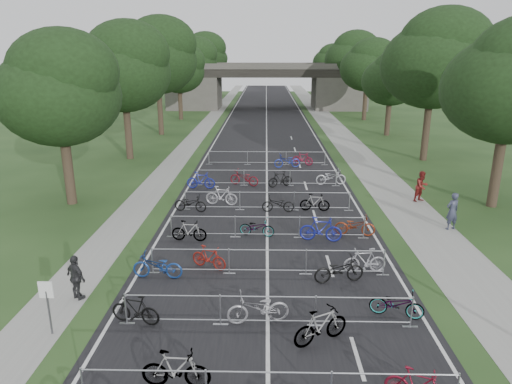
% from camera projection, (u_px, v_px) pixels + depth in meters
% --- Properties ---
extents(road, '(11.00, 140.00, 0.01)m').
position_uv_depth(road, '(266.00, 122.00, 59.20)').
color(road, black).
rests_on(road, ground).
extents(sidewalk_right, '(3.00, 140.00, 0.01)m').
position_uv_depth(sidewalk_right, '(328.00, 122.00, 59.03)').
color(sidewalk_right, gray).
rests_on(sidewalk_right, ground).
extents(sidewalk_left, '(2.00, 140.00, 0.01)m').
position_uv_depth(sidewalk_left, '(209.00, 121.00, 59.35)').
color(sidewalk_left, gray).
rests_on(sidewalk_left, ground).
extents(lane_markings, '(0.12, 140.00, 0.00)m').
position_uv_depth(lane_markings, '(266.00, 122.00, 59.20)').
color(lane_markings, silver).
rests_on(lane_markings, ground).
extents(overpass_bridge, '(31.00, 8.00, 7.05)m').
position_uv_depth(overpass_bridge, '(267.00, 86.00, 72.52)').
color(overpass_bridge, '#4B4843').
rests_on(overpass_bridge, ground).
extents(park_sign, '(0.45, 0.06, 1.83)m').
position_uv_depth(park_sign, '(47.00, 298.00, 14.01)').
color(park_sign, '#4C4C51').
rests_on(park_sign, ground).
extents(tree_left_0, '(6.72, 6.72, 10.25)m').
position_uv_depth(tree_left_0, '(60.00, 91.00, 24.95)').
color(tree_left_0, '#33261C').
rests_on(tree_left_0, ground).
extents(tree_left_1, '(7.56, 7.56, 11.53)m').
position_uv_depth(tree_left_1, '(124.00, 69.00, 36.19)').
color(tree_left_1, '#33261C').
rests_on(tree_left_1, ground).
extents(tree_right_1, '(8.18, 8.18, 12.47)m').
position_uv_depth(tree_right_1, '(435.00, 61.00, 35.52)').
color(tree_right_1, '#33261C').
rests_on(tree_right_1, ground).
extents(tree_left_2, '(8.40, 8.40, 12.81)m').
position_uv_depth(tree_left_2, '(158.00, 57.00, 47.43)').
color(tree_left_2, '#33261C').
rests_on(tree_left_2, ground).
extents(tree_right_2, '(6.16, 6.16, 9.39)m').
position_uv_depth(tree_right_2, '(392.00, 79.00, 47.57)').
color(tree_right_2, '#33261C').
rests_on(tree_right_2, ground).
extents(tree_left_3, '(6.72, 6.72, 10.25)m').
position_uv_depth(tree_left_3, '(179.00, 69.00, 59.38)').
color(tree_left_3, '#33261C').
rests_on(tree_left_3, ground).
extents(tree_right_3, '(7.17, 7.17, 10.93)m').
position_uv_depth(tree_right_3, '(368.00, 66.00, 58.76)').
color(tree_right_3, '#33261C').
rests_on(tree_right_3, ground).
extents(tree_left_4, '(7.56, 7.56, 11.53)m').
position_uv_depth(tree_left_4, '(193.00, 61.00, 70.63)').
color(tree_left_4, '#33261C').
rests_on(tree_left_4, ground).
extents(tree_right_4, '(8.18, 8.18, 12.47)m').
position_uv_depth(tree_right_4, '(352.00, 57.00, 69.95)').
color(tree_right_4, '#33261C').
rests_on(tree_right_4, ground).
extents(tree_left_5, '(8.40, 8.40, 12.81)m').
position_uv_depth(tree_left_5, '(203.00, 56.00, 81.87)').
color(tree_left_5, '#33261C').
rests_on(tree_left_5, ground).
extents(tree_right_5, '(6.16, 6.16, 9.39)m').
position_uv_depth(tree_right_5, '(339.00, 68.00, 82.00)').
color(tree_right_5, '#33261C').
rests_on(tree_right_5, ground).
extents(tree_left_6, '(6.72, 6.72, 10.25)m').
position_uv_depth(tree_left_6, '(211.00, 64.00, 93.82)').
color(tree_left_6, '#33261C').
rests_on(tree_left_6, ground).
extents(tree_right_6, '(7.17, 7.17, 10.93)m').
position_uv_depth(tree_right_6, '(331.00, 61.00, 93.20)').
color(tree_right_6, '#33261C').
rests_on(tree_right_6, ground).
extents(barrier_row_1, '(9.70, 0.08, 1.10)m').
position_uv_depth(barrier_row_1, '(268.00, 311.00, 14.65)').
color(barrier_row_1, '#A8ABB1').
rests_on(barrier_row_1, ground).
extents(barrier_row_2, '(9.70, 0.08, 1.10)m').
position_uv_depth(barrier_row_2, '(267.00, 262.00, 18.10)').
color(barrier_row_2, '#A8ABB1').
rests_on(barrier_row_2, ground).
extents(barrier_row_3, '(9.70, 0.08, 1.10)m').
position_uv_depth(barrier_row_3, '(267.00, 227.00, 21.73)').
color(barrier_row_3, '#A8ABB1').
rests_on(barrier_row_3, ground).
extents(barrier_row_4, '(9.70, 0.08, 1.10)m').
position_uv_depth(barrier_row_4, '(267.00, 201.00, 25.56)').
color(barrier_row_4, '#A8ABB1').
rests_on(barrier_row_4, ground).
extents(barrier_row_5, '(9.70, 0.08, 1.10)m').
position_uv_depth(barrier_row_5, '(267.00, 178.00, 30.34)').
color(barrier_row_5, '#A8ABB1').
rests_on(barrier_row_5, ground).
extents(barrier_row_6, '(9.70, 0.08, 1.10)m').
position_uv_depth(barrier_row_6, '(267.00, 158.00, 36.08)').
color(barrier_row_6, '#A8ABB1').
rests_on(barrier_row_6, ground).
extents(bike_1, '(1.87, 0.62, 1.11)m').
position_uv_depth(bike_1, '(176.00, 370.00, 11.90)').
color(bike_1, '#A8ABB1').
rests_on(bike_1, ground).
extents(bike_4, '(1.76, 0.86, 1.02)m').
position_uv_depth(bike_4, '(135.00, 310.00, 14.78)').
color(bike_4, black).
rests_on(bike_4, ground).
extents(bike_5, '(2.13, 1.05, 1.07)m').
position_uv_depth(bike_5, '(258.00, 308.00, 14.80)').
color(bike_5, gray).
rests_on(bike_5, ground).
extents(bike_6, '(1.94, 1.39, 1.15)m').
position_uv_depth(bike_6, '(321.00, 326.00, 13.77)').
color(bike_6, '#A8ABB1').
rests_on(bike_6, ground).
extents(bike_7, '(1.88, 1.09, 0.93)m').
position_uv_depth(bike_7, '(397.00, 304.00, 15.18)').
color(bike_7, '#A8ABB1').
rests_on(bike_7, ground).
extents(bike_8, '(2.02, 0.83, 1.04)m').
position_uv_depth(bike_8, '(157.00, 266.00, 17.77)').
color(bike_8, navy).
rests_on(bike_8, ground).
extents(bike_9, '(1.65, 1.14, 0.97)m').
position_uv_depth(bike_9, '(209.00, 258.00, 18.60)').
color(bike_9, maroon).
rests_on(bike_9, ground).
extents(bike_10, '(2.06, 1.06, 1.03)m').
position_uv_depth(bike_10, '(339.00, 270.00, 17.47)').
color(bike_10, black).
rests_on(bike_10, ground).
extents(bike_11, '(1.78, 0.69, 1.05)m').
position_uv_depth(bike_11, '(365.00, 261.00, 18.23)').
color(bike_11, '#AAA8B0').
rests_on(bike_11, ground).
extents(bike_12, '(1.72, 0.64, 1.01)m').
position_uv_depth(bike_12, '(189.00, 231.00, 21.34)').
color(bike_12, '#A8ABB1').
rests_on(bike_12, ground).
extents(bike_13, '(1.79, 0.92, 0.90)m').
position_uv_depth(bike_13, '(257.00, 227.00, 21.94)').
color(bike_13, '#A8ABB1').
rests_on(bike_13, ground).
extents(bike_14, '(2.04, 0.84, 1.19)m').
position_uv_depth(bike_14, '(321.00, 229.00, 21.30)').
color(bike_14, '#1C239A').
rests_on(bike_14, ground).
extents(bike_15, '(2.00, 0.89, 1.02)m').
position_uv_depth(bike_15, '(355.00, 226.00, 21.99)').
color(bike_15, maroon).
rests_on(bike_15, ground).
extents(bike_16, '(1.93, 0.97, 0.97)m').
position_uv_depth(bike_16, '(190.00, 203.00, 25.37)').
color(bike_16, black).
rests_on(bike_16, ground).
extents(bike_17, '(1.95, 0.84, 1.13)m').
position_uv_depth(bike_17, '(221.00, 196.00, 26.42)').
color(bike_17, '#AEADB5').
rests_on(bike_17, ground).
extents(bike_18, '(1.79, 0.63, 0.94)m').
position_uv_depth(bike_18, '(278.00, 204.00, 25.27)').
color(bike_18, black).
rests_on(bike_18, ground).
extents(bike_19, '(1.70, 0.63, 1.00)m').
position_uv_depth(bike_19, '(315.00, 203.00, 25.44)').
color(bike_19, '#A8ABB1').
rests_on(bike_19, ground).
extents(bike_20, '(1.90, 0.65, 1.12)m').
position_uv_depth(bike_20, '(201.00, 180.00, 29.64)').
color(bike_20, '#1B2497').
rests_on(bike_20, ground).
extents(bike_21, '(2.14, 1.39, 1.06)m').
position_uv_depth(bike_21, '(244.00, 178.00, 30.38)').
color(bike_21, maroon).
rests_on(bike_21, ground).
extents(bike_22, '(1.79, 1.19, 1.05)m').
position_uv_depth(bike_22, '(280.00, 179.00, 30.06)').
color(bike_22, black).
rests_on(bike_22, ground).
extents(bike_23, '(2.08, 0.88, 1.06)m').
position_uv_depth(bike_23, '(331.00, 177.00, 30.57)').
color(bike_23, '#B3B4BB').
rests_on(bike_23, ground).
extents(bike_26, '(2.12, 1.03, 1.06)m').
position_uv_depth(bike_26, '(287.00, 161.00, 35.15)').
color(bike_26, '#1C2D9C').
rests_on(bike_26, ground).
extents(bike_27, '(1.75, 1.23, 1.04)m').
position_uv_depth(bike_27, '(303.00, 159.00, 36.03)').
color(bike_27, maroon).
rests_on(bike_27, ground).
extents(pedestrian_a, '(0.81, 0.66, 1.92)m').
position_uv_depth(pedestrian_a, '(452.00, 211.00, 22.64)').
color(pedestrian_a, '#32364B').
rests_on(pedestrian_a, ground).
extents(pedestrian_b, '(1.13, 1.05, 1.85)m').
position_uv_depth(pedestrian_b, '(422.00, 187.00, 26.99)').
color(pedestrian_b, maroon).
rests_on(pedestrian_b, ground).
extents(pedestrian_c, '(1.04, 0.90, 1.68)m').
position_uv_depth(pedestrian_c, '(76.00, 278.00, 16.17)').
color(pedestrian_c, '#29292C').
rests_on(pedestrian_c, ground).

